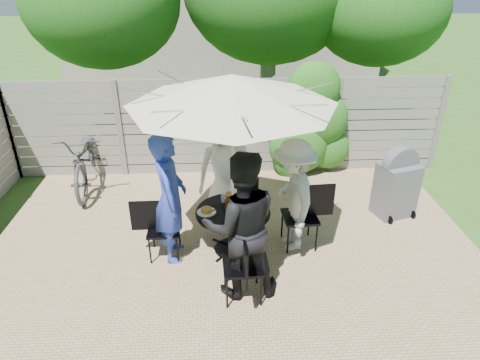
{
  "coord_description": "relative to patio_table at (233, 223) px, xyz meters",
  "views": [
    {
      "loc": [
        -0.17,
        -4.52,
        3.7
      ],
      "look_at": [
        0.1,
        0.66,
        1.02
      ],
      "focal_mm": 32.0,
      "sensor_mm": 36.0,
      "label": 1
    }
  ],
  "objects": [
    {
      "name": "chair_right",
      "position": [
        0.96,
        0.08,
        -0.17
      ],
      "size": [
        0.72,
        0.5,
        0.98
      ],
      "rotation": [
        0.0,
        0.0,
        3.21
      ],
      "color": "black",
      "rests_on": "ground"
    },
    {
      "name": "person_front",
      "position": [
        0.07,
        -0.83,
        0.48
      ],
      "size": [
        0.98,
        0.79,
        1.89
      ],
      "primitive_type": "imported",
      "rotation": [
        0.0,
        0.0,
        3.22
      ],
      "color": "black",
      "rests_on": "ground"
    },
    {
      "name": "plate_extra",
      "position": [
        0.2,
        -0.28,
        0.22
      ],
      "size": [
        0.24,
        0.24,
        0.06
      ],
      "color": "white",
      "rests_on": "patio_table"
    },
    {
      "name": "coffee_cup",
      "position": [
        0.08,
        0.23,
        0.26
      ],
      "size": [
        0.08,
        0.08,
        0.12
      ],
      "primitive_type": "cylinder",
      "color": "#C6B293",
      "rests_on": "patio_table"
    },
    {
      "name": "chair_left",
      "position": [
        -0.96,
        -0.08,
        -0.19
      ],
      "size": [
        0.64,
        0.43,
        0.89
      ],
      "rotation": [
        0.0,
        0.0,
        6.29
      ],
      "color": "black",
      "rests_on": "ground"
    },
    {
      "name": "bicycle",
      "position": [
        -2.53,
        2.14,
        0.09
      ],
      "size": [
        0.91,
        2.16,
        1.1
      ],
      "primitive_type": "imported",
      "rotation": [
        0.0,
        0.0,
        0.09
      ],
      "color": "#333338",
      "rests_on": "ground"
    },
    {
      "name": "glass_front",
      "position": [
        0.13,
        -0.25,
        0.27
      ],
      "size": [
        0.07,
        0.07,
        0.14
      ],
      "primitive_type": "cylinder",
      "color": "silver",
      "rests_on": "patio_table"
    },
    {
      "name": "person_left",
      "position": [
        -0.83,
        -0.07,
        0.45
      ],
      "size": [
        0.49,
        0.7,
        1.83
      ],
      "primitive_type": "imported",
      "rotation": [
        0.0,
        0.0,
        7.94
      ],
      "color": "#273BA9",
      "rests_on": "ground"
    },
    {
      "name": "umbrella",
      "position": [
        -0.0,
        0.0,
        1.87
      ],
      "size": [
        2.8,
        2.8,
        2.52
      ],
      "rotation": [
        0.0,
        0.0,
        0.08
      ],
      "color": "silver",
      "rests_on": "ground"
    },
    {
      "name": "person_right",
      "position": [
        0.83,
        0.07,
        0.36
      ],
      "size": [
        0.7,
        1.11,
        1.65
      ],
      "primitive_type": "imported",
      "rotation": [
        0.0,
        0.0,
        4.79
      ],
      "color": "beige",
      "rests_on": "ground"
    },
    {
      "name": "person_back",
      "position": [
        -0.07,
        0.83,
        0.42
      ],
      "size": [
        0.91,
        0.63,
        1.76
      ],
      "primitive_type": "imported",
      "rotation": [
        0.0,
        0.0,
        6.37
      ],
      "color": "white",
      "rests_on": "ground"
    },
    {
      "name": "plate_left",
      "position": [
        -0.36,
        -0.03,
        0.22
      ],
      "size": [
        0.26,
        0.26,
        0.06
      ],
      "color": "white",
      "rests_on": "patio_table"
    },
    {
      "name": "plate_front",
      "position": [
        0.03,
        -0.36,
        0.22
      ],
      "size": [
        0.26,
        0.26,
        0.06
      ],
      "color": "white",
      "rests_on": "patio_table"
    },
    {
      "name": "plate_right",
      "position": [
        0.36,
        0.03,
        0.22
      ],
      "size": [
        0.26,
        0.26,
        0.06
      ],
      "color": "white",
      "rests_on": "patio_table"
    },
    {
      "name": "chair_back",
      "position": [
        -0.08,
        0.96,
        -0.19
      ],
      "size": [
        0.48,
        0.68,
        0.91
      ],
      "rotation": [
        0.0,
        0.0,
        4.83
      ],
      "color": "black",
      "rests_on": "ground"
    },
    {
      "name": "patio_table",
      "position": [
        0.0,
        0.0,
        0.0
      ],
      "size": [
        1.09,
        1.09,
        0.66
      ],
      "rotation": [
        0.0,
        0.0,
        0.08
      ],
      "color": "black",
      "rests_on": "ground"
    },
    {
      "name": "chair_front",
      "position": [
        0.08,
        -0.96,
        -0.17
      ],
      "size": [
        0.49,
        0.71,
        0.97
      ],
      "rotation": [
        0.0,
        0.0,
        1.61
      ],
      "color": "black",
      "rests_on": "ground"
    },
    {
      "name": "glass_back",
      "position": [
        -0.13,
        0.25,
        0.27
      ],
      "size": [
        0.07,
        0.07,
        0.14
      ],
      "primitive_type": "cylinder",
      "color": "silver",
      "rests_on": "patio_table"
    },
    {
      "name": "syrup_jug",
      "position": [
        -0.06,
        0.04,
        0.28
      ],
      "size": [
        0.09,
        0.09,
        0.16
      ],
      "primitive_type": "cylinder",
      "color": "#59280C",
      "rests_on": "patio_table"
    },
    {
      "name": "glass_right",
      "position": [
        0.25,
        0.13,
        0.27
      ],
      "size": [
        0.07,
        0.07,
        0.14
      ],
      "primitive_type": "cylinder",
      "color": "silver",
      "rests_on": "patio_table"
    },
    {
      "name": "bbq_grill",
      "position": [
        2.61,
        0.84,
        0.08
      ],
      "size": [
        0.69,
        0.6,
        1.18
      ],
      "rotation": [
        0.0,
        0.0,
        0.31
      ],
      "color": "#505055",
      "rests_on": "ground"
    },
    {
      "name": "plate_back",
      "position": [
        -0.03,
        0.36,
        0.22
      ],
      "size": [
        0.26,
        0.26,
        0.06
      ],
      "color": "white",
      "rests_on": "patio_table"
    }
  ]
}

